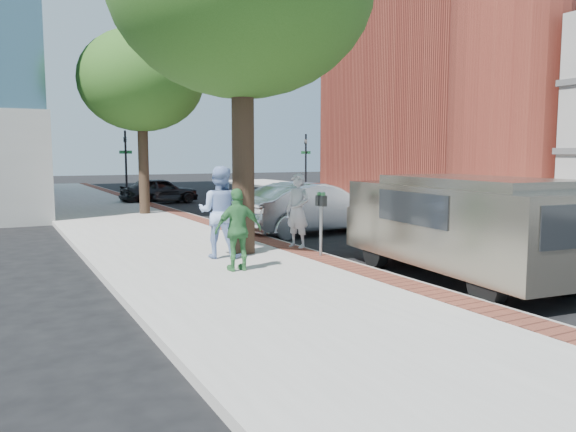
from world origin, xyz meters
TOP-DOWN VIEW (x-y plane):
  - ground at (0.00, 0.00)m, footprint 120.00×120.00m
  - sidewalk at (-1.50, 8.00)m, footprint 5.00×60.00m
  - brick_strip at (0.70, 8.00)m, footprint 0.60×60.00m
  - curb at (1.05, 8.00)m, footprint 0.10×60.00m
  - sidewalk_far at (14.50, 8.00)m, footprint 5.00×60.00m
  - church at (20.98, 13.13)m, footprint 19.00×16.00m
  - signal_near at (0.90, 22.00)m, footprint 0.70×0.15m
  - signal_far at (12.50, 22.00)m, footprint 0.70×0.15m
  - tree_far at (-0.50, 12.00)m, footprint 4.80×4.80m
  - parking_meter at (0.79, 0.69)m, footprint 0.12×0.32m
  - person_gray at (0.90, 1.99)m, footprint 0.66×0.79m
  - person_officer at (-1.31, 1.60)m, footprint 1.27×1.22m
  - person_green at (-1.50, 0.08)m, footprint 0.98×0.43m
  - sedan_silver at (3.01, 4.84)m, footprint 5.01×2.13m
  - bg_car at (1.66, 17.85)m, footprint 4.02×2.05m
  - van at (2.32, -1.97)m, footprint 2.61×5.68m

SIDE VIEW (x-z plane):
  - ground at x=0.00m, z-range 0.00..0.00m
  - sidewalk at x=-1.50m, z-range 0.00..0.15m
  - curb at x=1.05m, z-range 0.00..0.15m
  - sidewalk_far at x=14.50m, z-range 0.00..0.15m
  - brick_strip at x=0.70m, z-range 0.15..0.16m
  - bg_car at x=1.66m, z-range 0.00..1.31m
  - sedan_silver at x=3.01m, z-range 0.00..1.61m
  - person_green at x=-1.50m, z-range 0.15..1.80m
  - person_gray at x=0.90m, z-range 0.15..2.00m
  - van at x=2.32m, z-range 0.10..2.13m
  - person_officer at x=-1.31m, z-range 0.15..2.21m
  - parking_meter at x=0.79m, z-range 0.47..1.94m
  - signal_near at x=0.90m, z-range 0.35..4.15m
  - signal_far at x=12.50m, z-range 0.35..4.15m
  - tree_far at x=-0.50m, z-range 1.73..8.87m
  - church at x=20.98m, z-range -2.94..17.46m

